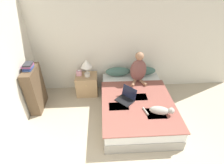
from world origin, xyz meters
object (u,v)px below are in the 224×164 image
object	(u,v)px
person_sitting	(138,69)
bookshelf	(35,89)
bed	(136,105)
cat_tabby	(161,110)
pillow_near	(118,72)
laptop_open	(126,98)
tissue_box	(79,73)
table_lamp	(86,65)
nightstand	(87,85)
book_stack_top	(28,66)
pillow_far	(143,71)

from	to	relation	value
person_sitting	bookshelf	distance (m)	2.36
bed	cat_tabby	distance (m)	0.70
bed	pillow_near	xyz separation A→B (m)	(-0.32, 0.89, 0.34)
laptop_open	bed	bearing A→B (deg)	61.57
bed	tissue_box	world-z (taller)	tissue_box
person_sitting	cat_tabby	bearing A→B (deg)	-78.19
table_lamp	tissue_box	xyz separation A→B (m)	(-0.20, 0.07, -0.26)
table_lamp	cat_tabby	bearing A→B (deg)	-41.94
pillow_near	tissue_box	bearing A→B (deg)	-177.64
bed	nightstand	size ratio (longest dim) A/B	3.87
person_sitting	table_lamp	world-z (taller)	person_sitting
cat_tabby	book_stack_top	distance (m)	2.76
nightstand	tissue_box	world-z (taller)	tissue_box
pillow_near	bookshelf	bearing A→B (deg)	-163.62
pillow_near	bookshelf	size ratio (longest dim) A/B	0.61
pillow_far	person_sitting	world-z (taller)	person_sitting
table_lamp	person_sitting	bearing A→B (deg)	-7.52
bed	tissue_box	distance (m)	1.58
bookshelf	cat_tabby	bearing A→B (deg)	-18.32
cat_tabby	book_stack_top	world-z (taller)	book_stack_top
laptop_open	table_lamp	world-z (taller)	table_lamp
book_stack_top	bookshelf	bearing A→B (deg)	-60.10
bed	person_sitting	distance (m)	0.84
tissue_box	bookshelf	xyz separation A→B (m)	(-0.92, -0.51, -0.08)
person_sitting	pillow_far	bearing A→B (deg)	53.90
pillow_near	person_sitting	distance (m)	0.56
person_sitting	table_lamp	size ratio (longest dim) A/B	1.70
pillow_far	bookshelf	size ratio (longest dim) A/B	0.61
pillow_near	person_sitting	xyz separation A→B (m)	(0.45, -0.26, 0.20)
pillow_far	tissue_box	distance (m)	1.60
table_lamp	pillow_near	bearing A→B (deg)	8.01
pillow_far	person_sitting	bearing A→B (deg)	-126.10
pillow_near	cat_tabby	distance (m)	1.56
pillow_near	pillow_far	distance (m)	0.64
pillow_near	nightstand	size ratio (longest dim) A/B	1.18
cat_tabby	nightstand	bearing A→B (deg)	152.11
nightstand	bookshelf	xyz separation A→B (m)	(-1.09, -0.46, 0.24)
table_lamp	bookshelf	world-z (taller)	bookshelf
cat_tabby	tissue_box	bearing A→B (deg)	154.20
laptop_open	book_stack_top	xyz separation A→B (m)	(-1.97, 0.41, 0.57)
tissue_box	book_stack_top	xyz separation A→B (m)	(-0.92, -0.51, 0.50)
pillow_near	book_stack_top	world-z (taller)	book_stack_top
tissue_box	bookshelf	size ratio (longest dim) A/B	0.14
tissue_box	bookshelf	bearing A→B (deg)	-150.88
bookshelf	nightstand	bearing A→B (deg)	23.12
cat_tabby	laptop_open	distance (m)	0.74
pillow_far	nightstand	xyz separation A→B (m)	(-1.43, -0.09, -0.30)
pillow_far	bookshelf	xyz separation A→B (m)	(-2.52, -0.55, -0.06)
laptop_open	pillow_far	bearing A→B (deg)	105.63
pillow_far	book_stack_top	xyz separation A→B (m)	(-2.52, -0.55, 0.52)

